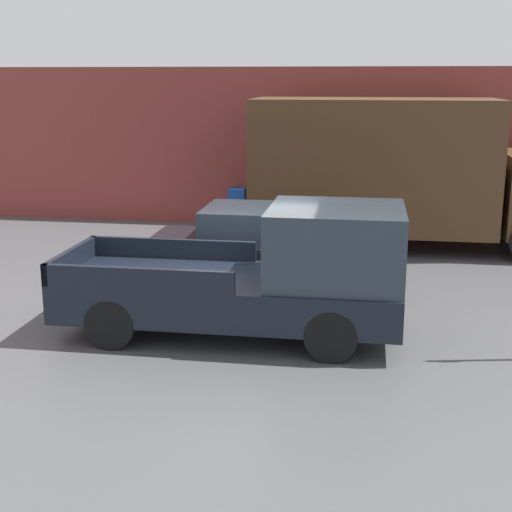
{
  "coord_description": "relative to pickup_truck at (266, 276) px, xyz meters",
  "views": [
    {
      "loc": [
        2.13,
        -11.76,
        4.13
      ],
      "look_at": [
        0.23,
        0.18,
        1.09
      ],
      "focal_mm": 50.0,
      "sensor_mm": 36.0,
      "label": 1
    }
  ],
  "objects": [
    {
      "name": "delivery_truck",
      "position": [
        2.23,
        6.8,
        0.92
      ],
      "size": [
        7.69,
        2.62,
        3.63
      ],
      "color": "#472D19",
      "rests_on": "ground"
    },
    {
      "name": "ground_plane",
      "position": [
        -0.56,
        0.82,
        -1.01
      ],
      "size": [
        60.0,
        60.0,
        0.0
      ],
      "primitive_type": "plane",
      "color": "#4C4C4F"
    },
    {
      "name": "pickup_truck",
      "position": [
        0.0,
        0.0,
        0.0
      ],
      "size": [
        5.51,
        2.12,
        2.17
      ],
      "color": "black",
      "rests_on": "ground"
    },
    {
      "name": "building_wall",
      "position": [
        -0.56,
        9.04,
        1.2
      ],
      "size": [
        28.0,
        0.15,
        4.41
      ],
      "color": "brown",
      "rests_on": "ground"
    },
    {
      "name": "newspaper_box",
      "position": [
        -2.09,
        8.72,
        -0.47
      ],
      "size": [
        0.45,
        0.4,
        1.07
      ],
      "color": "#194CB2",
      "rests_on": "ground"
    },
    {
      "name": "car",
      "position": [
        -0.53,
        2.78,
        -0.18
      ],
      "size": [
        4.34,
        2.01,
        1.63
      ],
      "color": "black",
      "rests_on": "ground"
    }
  ]
}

